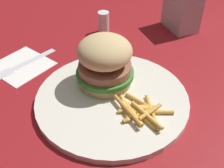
{
  "coord_description": "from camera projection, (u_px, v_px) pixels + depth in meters",
  "views": [
    {
      "loc": [
        -0.25,
        -0.35,
        0.36
      ],
      "look_at": [
        -0.02,
        -0.02,
        0.04
      ],
      "focal_mm": 46.34,
      "sensor_mm": 36.0,
      "label": 1
    }
  ],
  "objects": [
    {
      "name": "fries_pile",
      "position": [
        140.0,
        111.0,
        0.49
      ],
      "size": [
        0.09,
        0.11,
        0.01
      ],
      "color": "gold",
      "rests_on": "plate"
    },
    {
      "name": "salt_shaker",
      "position": [
        104.0,
        23.0,
        0.72
      ],
      "size": [
        0.03,
        0.03,
        0.06
      ],
      "primitive_type": "cylinder",
      "color": "white",
      "rests_on": "ground_plane"
    },
    {
      "name": "sandwich",
      "position": [
        105.0,
        61.0,
        0.53
      ],
      "size": [
        0.11,
        0.11,
        0.1
      ],
      "color": "tan",
      "rests_on": "plate"
    },
    {
      "name": "fork",
      "position": [
        21.0,
        65.0,
        0.62
      ],
      "size": [
        0.17,
        0.05,
        0.0
      ],
      "color": "silver",
      "rests_on": "napkin"
    },
    {
      "name": "plate",
      "position": [
        112.0,
        99.0,
        0.53
      ],
      "size": [
        0.28,
        0.28,
        0.01
      ],
      "primitive_type": "cylinder",
      "color": "silver",
      "rests_on": "ground_plane"
    },
    {
      "name": "napkin",
      "position": [
        22.0,
        65.0,
        0.62
      ],
      "size": [
        0.14,
        0.14,
        0.0
      ],
      "primitive_type": "cube",
      "rotation": [
        0.0,
        0.0,
        0.29
      ],
      "color": "white",
      "rests_on": "ground_plane"
    },
    {
      "name": "napkin_dispenser",
      "position": [
        182.0,
        8.0,
        0.72
      ],
      "size": [
        0.08,
        0.1,
        0.11
      ],
      "primitive_type": "cube",
      "rotation": [
        0.0,
        0.0,
        4.5
      ],
      "color": "#B7BABF",
      "rests_on": "ground_plane"
    },
    {
      "name": "ground_plane",
      "position": [
        117.0,
        91.0,
        0.56
      ],
      "size": [
        1.6,
        1.6,
        0.0
      ],
      "primitive_type": "plane",
      "color": "maroon"
    }
  ]
}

